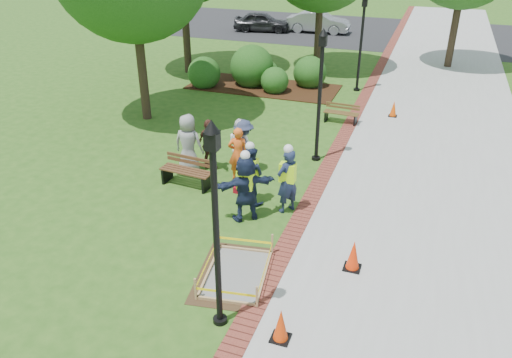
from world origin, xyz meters
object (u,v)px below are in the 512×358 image
(cone_front, at_px, (281,326))
(hivis_worker_c, at_px, (250,173))
(bench_near, at_px, (187,177))
(lamp_near, at_px, (215,215))
(hivis_worker_a, at_px, (246,186))
(wet_concrete_pad, at_px, (236,267))
(hivis_worker_b, at_px, (287,179))

(cone_front, relative_size, hivis_worker_c, 0.40)
(bench_near, distance_m, lamp_near, 6.28)
(hivis_worker_a, distance_m, hivis_worker_c, 0.90)
(wet_concrete_pad, xyz_separation_m, hivis_worker_b, (0.25, 3.06, 0.74))
(hivis_worker_a, bearing_deg, bench_near, 153.54)
(wet_concrete_pad, distance_m, bench_near, 4.56)
(cone_front, height_order, hivis_worker_c, hivis_worker_c)
(lamp_near, bearing_deg, bench_near, 123.01)
(hivis_worker_a, bearing_deg, wet_concrete_pad, -74.27)
(hivis_worker_b, bearing_deg, cone_front, -74.74)
(hivis_worker_a, xyz_separation_m, hivis_worker_b, (0.90, 0.75, -0.00))
(wet_concrete_pad, distance_m, hivis_worker_b, 3.16)
(wet_concrete_pad, bearing_deg, hivis_worker_c, 104.94)
(wet_concrete_pad, distance_m, hivis_worker_c, 3.37)
(cone_front, relative_size, hivis_worker_a, 0.37)
(hivis_worker_a, height_order, hivis_worker_b, hivis_worker_a)
(wet_concrete_pad, bearing_deg, bench_near, 130.59)
(lamp_near, bearing_deg, cone_front, -2.05)
(bench_near, xyz_separation_m, cone_front, (4.47, -4.97, 0.07))
(hivis_worker_c, bearing_deg, cone_front, -63.42)
(hivis_worker_c, bearing_deg, wet_concrete_pad, -75.06)
(bench_near, distance_m, cone_front, 6.69)
(wet_concrete_pad, height_order, hivis_worker_b, hivis_worker_b)
(hivis_worker_b, relative_size, hivis_worker_c, 1.07)
(cone_front, bearing_deg, hivis_worker_a, 119.36)
(lamp_near, height_order, hivis_worker_b, lamp_near)
(bench_near, distance_m, hivis_worker_c, 2.23)
(hivis_worker_a, distance_m, hivis_worker_b, 1.17)
(cone_front, height_order, hivis_worker_a, hivis_worker_a)
(cone_front, bearing_deg, hivis_worker_c, 116.58)
(cone_front, height_order, lamp_near, lamp_near)
(lamp_near, distance_m, hivis_worker_b, 4.77)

